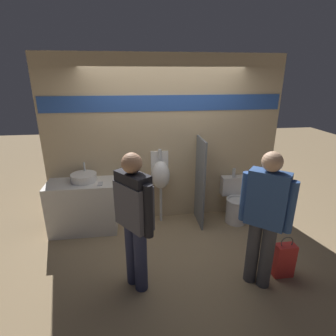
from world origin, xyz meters
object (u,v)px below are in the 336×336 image
person_in_vest (134,214)px  cell_phone (100,184)px  sink_basin (84,177)px  person_with_lanyard (265,216)px  shopping_bag (284,260)px  urinal_near_counter (161,175)px  toilet (235,203)px

person_in_vest → cell_phone: bearing=-14.7°
person_in_vest → sink_basin: bearing=-8.0°
person_with_lanyard → shopping_bag: person_with_lanyard is taller
urinal_near_counter → shopping_bag: bearing=-47.9°
toilet → shopping_bag: (0.10, -1.37, -0.09)m
person_in_vest → person_with_lanyard: 1.44m
sink_basin → urinal_near_counter: bearing=3.1°
sink_basin → shopping_bag: 3.02m
person_with_lanyard → shopping_bag: size_ratio=2.95×
sink_basin → shopping_bag: (2.57, -1.45, -0.66)m
urinal_near_counter → shopping_bag: (1.37, -1.51, -0.62)m
person_in_vest → shopping_bag: bearing=-129.8°
sink_basin → person_in_vest: (0.76, -1.37, 0.07)m
cell_phone → toilet: toilet is taller
urinal_near_counter → toilet: 1.38m
toilet → person_in_vest: size_ratio=0.53×
shopping_bag → person_in_vest: bearing=177.4°
urinal_near_counter → toilet: urinal_near_counter is taller
sink_basin → urinal_near_counter: size_ratio=0.31×
toilet → person_in_vest: (-1.70, -1.29, 0.64)m
cell_phone → sink_basin: bearing=149.2°
person_in_vest → person_with_lanyard: (1.43, -0.15, -0.05)m
shopping_bag → urinal_near_counter: bearing=132.1°
sink_basin → urinal_near_counter: 1.20m
toilet → person_in_vest: person_in_vest is taller
cell_phone → person_with_lanyard: 2.37m
toilet → person_with_lanyard: size_ratio=0.53×
sink_basin → person_with_lanyard: person_with_lanyard is taller
urinal_near_counter → person_with_lanyard: person_with_lanyard is taller
sink_basin → person_in_vest: person_in_vest is taller
cell_phone → person_with_lanyard: bearing=-35.1°
urinal_near_counter → sink_basin: bearing=-176.9°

